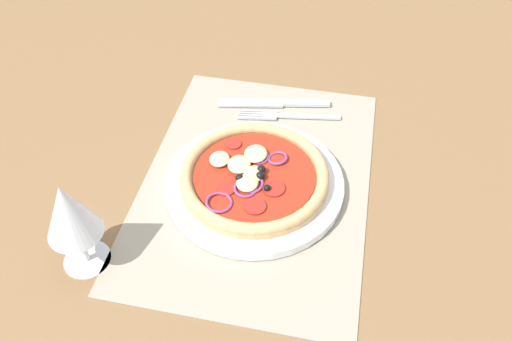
% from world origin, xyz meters
% --- Properties ---
extents(ground_plane, '(1.90, 1.40, 0.02)m').
position_xyz_m(ground_plane, '(0.00, 0.00, -0.01)').
color(ground_plane, olive).
extents(placemat, '(0.49, 0.35, 0.00)m').
position_xyz_m(placemat, '(0.00, 0.00, 0.00)').
color(placemat, '#A39984').
rests_on(placemat, ground_plane).
extents(plate, '(0.27, 0.27, 0.01)m').
position_xyz_m(plate, '(-0.02, 0.00, 0.01)').
color(plate, white).
rests_on(plate, placemat).
extents(pizza, '(0.22, 0.22, 0.03)m').
position_xyz_m(pizza, '(-0.02, 0.00, 0.03)').
color(pizza, tan).
rests_on(pizza, plate).
extents(fork, '(0.04, 0.18, 0.00)m').
position_xyz_m(fork, '(0.16, -0.01, 0.01)').
color(fork, silver).
rests_on(fork, placemat).
extents(knife, '(0.05, 0.20, 0.01)m').
position_xyz_m(knife, '(0.19, 0.01, 0.01)').
color(knife, silver).
rests_on(knife, placemat).
extents(wine_glass, '(0.07, 0.07, 0.15)m').
position_xyz_m(wine_glass, '(-0.19, 0.20, 0.10)').
color(wine_glass, silver).
rests_on(wine_glass, ground_plane).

